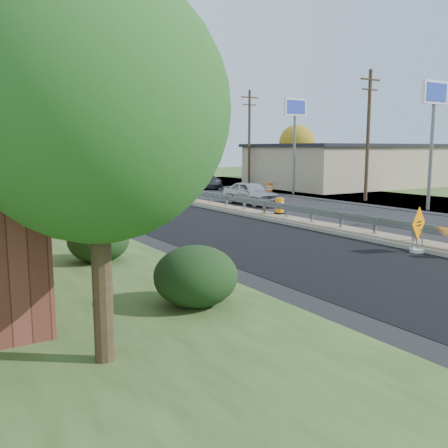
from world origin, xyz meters
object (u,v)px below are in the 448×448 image
barrel_median_mid (280,206)px  barrel_median_far (162,189)px  car_silver (251,193)px  caution_sign (418,241)px  barrel_shoulder_far (178,180)px  car_dark_mid (203,181)px  barrel_shoulder_mid (270,189)px  car_dark_far (137,175)px

barrel_median_mid → barrel_median_far: 14.10m
barrel_median_mid → car_silver: (2.51, 6.37, 0.15)m
caution_sign → barrel_median_far: bearing=70.9°
barrel_shoulder_far → car_silver: (-4.40, -19.75, 0.36)m
car_silver → car_dark_mid: car_silver is taller
barrel_median_far → barrel_shoulder_mid: (9.29, -1.78, -0.26)m
barrel_median_mid → car_dark_far: bearing=81.6°
barrel_shoulder_mid → car_silver: (-6.14, -5.94, 0.37)m
car_silver → barrel_median_far: bearing=109.2°
barrel_shoulder_far → car_dark_far: (-2.11, 6.53, 0.31)m
car_dark_mid → barrel_median_far: bearing=-139.8°
caution_sign → barrel_shoulder_far: (8.36, 36.22, -0.00)m
barrel_median_mid → barrel_shoulder_far: size_ratio=0.97×
barrel_shoulder_mid → car_silver: size_ratio=0.19×
car_dark_far → barrel_median_mid: bearing=80.5°
car_dark_mid → car_silver: bearing=-105.6°
car_dark_mid → barrel_shoulder_far: bearing=86.3°
caution_sign → car_silver: size_ratio=0.37×
barrel_shoulder_far → car_dark_far: size_ratio=0.18×
barrel_median_mid → car_dark_far: car_dark_far is taller
barrel_median_far → barrel_shoulder_far: bearing=57.9°
caution_sign → barrel_shoulder_mid: 24.59m
barrel_shoulder_far → car_silver: 20.23m
barrel_median_mid → car_silver: size_ratio=0.19×
car_silver → car_dark_far: 26.37m
barrel_shoulder_mid → barrel_shoulder_far: 13.92m
caution_sign → barrel_median_far: 24.21m
car_silver → barrel_shoulder_mid: bearing=41.1°
barrel_median_mid → car_silver: car_silver is taller
barrel_median_far → barrel_shoulder_mid: barrel_median_far is taller
barrel_shoulder_mid → car_silver: car_silver is taller
caution_sign → car_dark_far: caution_sign is taller
car_silver → car_dark_far: car_silver is taller
caution_sign → barrel_median_far: size_ratio=1.78×
barrel_median_mid → barrel_shoulder_far: (6.91, 26.11, -0.22)m
caution_sign → barrel_median_mid: caution_sign is taller
barrel_median_far → barrel_shoulder_mid: bearing=-10.9°
caution_sign → car_dark_mid: size_ratio=0.37×
barrel_median_mid → car_dark_far: 32.99m
caution_sign → barrel_shoulder_far: bearing=59.9°
car_dark_mid → car_dark_far: (-1.65, 12.67, -0.03)m
car_dark_mid → car_dark_far: 12.78m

